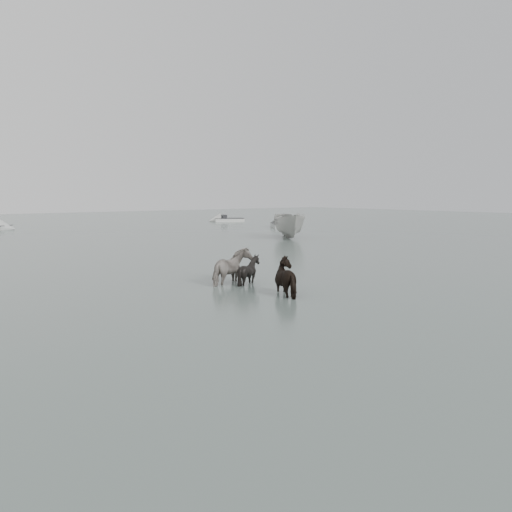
# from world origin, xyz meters

# --- Properties ---
(ground) EXTENTS (140.00, 140.00, 0.00)m
(ground) POSITION_xyz_m (0.00, 0.00, 0.00)
(ground) COLOR #495752
(ground) RESTS_ON ground
(pony_pinto) EXTENTS (1.92, 1.45, 1.48)m
(pony_pinto) POSITION_xyz_m (0.27, 2.23, 0.74)
(pony_pinto) COLOR black
(pony_pinto) RESTS_ON ground
(pony_dark) EXTENTS (1.30, 1.49, 1.42)m
(pony_dark) POSITION_xyz_m (0.66, -0.35, 0.71)
(pony_dark) COLOR black
(pony_dark) RESTS_ON ground
(pony_black) EXTENTS (1.33, 1.26, 1.19)m
(pony_black) POSITION_xyz_m (0.70, 1.83, 0.60)
(pony_black) COLOR black
(pony_black) RESTS_ON ground
(boat_small) EXTENTS (4.08, 5.10, 1.88)m
(boat_small) POSITION_xyz_m (13.36, 14.00, 0.94)
(boat_small) COLOR #A5A5A1
(boat_small) RESTS_ON ground
(skiff_port) EXTENTS (4.07, 5.05, 0.75)m
(skiff_port) POSITION_xyz_m (19.96, 22.44, 0.38)
(skiff_port) COLOR #A5A8A5
(skiff_port) RESTS_ON ground
(skiff_star) EXTENTS (4.61, 3.27, 0.75)m
(skiff_star) POSITION_xyz_m (21.54, 33.00, 0.38)
(skiff_star) COLOR silver
(skiff_star) RESTS_ON ground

